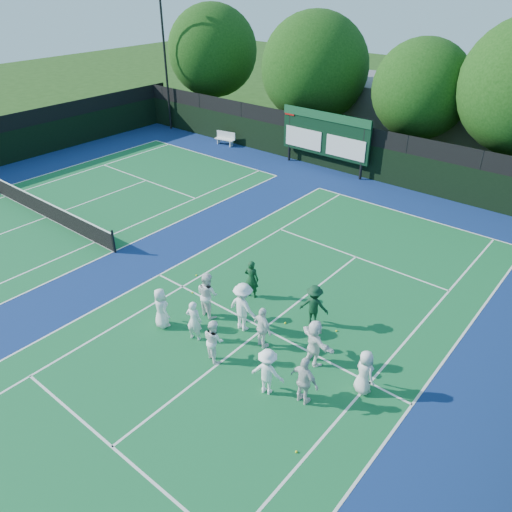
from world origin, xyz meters
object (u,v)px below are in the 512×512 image
Objects in this scene: scoreboard at (325,135)px; tennis_net at (45,208)px; coach_left at (251,279)px; bench at (225,138)px.

scoreboard reaches higher than tennis_net.
tennis_net is at bearing -10.80° from coach_left.
bench is (-0.97, 14.37, 0.01)m from tennis_net.
bench is at bearing -61.04° from coach_left.
coach_left is (12.39, 1.26, 0.29)m from tennis_net.
scoreboard is 3.85× the size of coach_left.
bench is at bearing -178.43° from scoreboard.
coach_left reaches higher than bench.
bench is 0.97× the size of coach_left.
tennis_net is at bearing -86.14° from bench.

